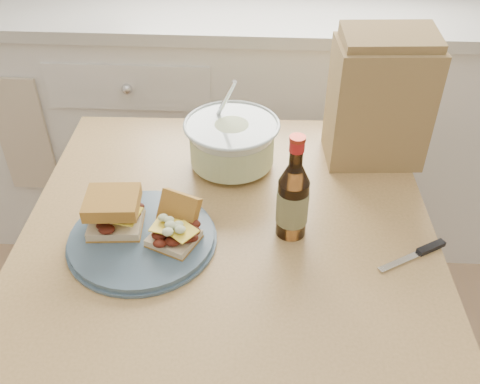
# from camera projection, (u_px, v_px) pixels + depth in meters

# --- Properties ---
(cabinet_run) EXTENTS (2.50, 0.64, 0.94)m
(cabinet_run) POSITION_uv_depth(u_px,v_px,m) (276.00, 119.00, 2.15)
(cabinet_run) COLOR white
(cabinet_run) RESTS_ON ground
(dining_table) EXTENTS (0.94, 0.94, 0.76)m
(dining_table) POSITION_uv_depth(u_px,v_px,m) (229.00, 257.00, 1.28)
(dining_table) COLOR tan
(dining_table) RESTS_ON ground
(plate) EXTENTS (0.31, 0.31, 0.02)m
(plate) POSITION_uv_depth(u_px,v_px,m) (142.00, 238.00, 1.15)
(plate) COLOR #465E71
(plate) RESTS_ON dining_table
(sandwich_left) EXTENTS (0.12, 0.11, 0.08)m
(sandwich_left) POSITION_uv_depth(u_px,v_px,m) (114.00, 212.00, 1.14)
(sandwich_left) COLOR beige
(sandwich_left) RESTS_ON plate
(sandwich_right) EXTENTS (0.12, 0.16, 0.08)m
(sandwich_right) POSITION_uv_depth(u_px,v_px,m) (175.00, 226.00, 1.13)
(sandwich_right) COLOR beige
(sandwich_right) RESTS_ON plate
(coleslaw_bowl) EXTENTS (0.24, 0.24, 0.24)m
(coleslaw_bowl) POSITION_uv_depth(u_px,v_px,m) (232.00, 145.00, 1.35)
(coleslaw_bowl) COLOR silver
(coleslaw_bowl) RESTS_ON dining_table
(beer_bottle) EXTENTS (0.07, 0.07, 0.25)m
(beer_bottle) POSITION_uv_depth(u_px,v_px,m) (293.00, 199.00, 1.13)
(beer_bottle) COLOR black
(beer_bottle) RESTS_ON dining_table
(knife) EXTENTS (0.16, 0.10, 0.01)m
(knife) POSITION_uv_depth(u_px,v_px,m) (423.00, 251.00, 1.13)
(knife) COLOR silver
(knife) RESTS_ON dining_table
(paper_bag) EXTENTS (0.25, 0.17, 0.31)m
(paper_bag) POSITION_uv_depth(u_px,v_px,m) (379.00, 104.00, 1.32)
(paper_bag) COLOR olive
(paper_bag) RESTS_ON dining_table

